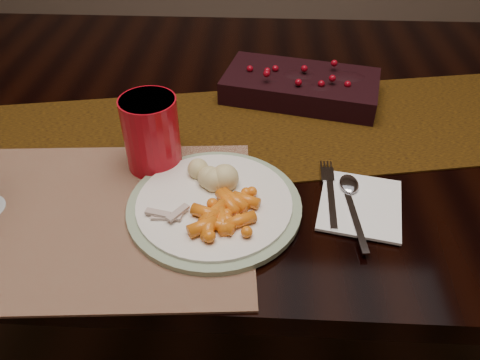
{
  "coord_description": "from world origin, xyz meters",
  "views": [
    {
      "loc": [
        0.04,
        -0.84,
        1.25
      ],
      "look_at": [
        0.01,
        -0.29,
        0.8
      ],
      "focal_mm": 35.0,
      "sensor_mm": 36.0,
      "label": 1
    }
  ],
  "objects_px": {
    "placemat_main": "(94,216)",
    "dining_table": "(242,234)",
    "centerpiece": "(301,83)",
    "mashed_potatoes": "(210,169)",
    "turkey_shreds": "(167,219)",
    "red_cup": "(152,133)",
    "napkin": "(360,204)",
    "dinner_plate": "(214,205)",
    "baby_carrots": "(224,213)"
  },
  "relations": [
    {
      "from": "placemat_main",
      "to": "dining_table",
      "type": "bearing_deg",
      "value": 53.36
    },
    {
      "from": "centerpiece",
      "to": "mashed_potatoes",
      "type": "height_order",
      "value": "centerpiece"
    },
    {
      "from": "centerpiece",
      "to": "turkey_shreds",
      "type": "height_order",
      "value": "centerpiece"
    },
    {
      "from": "red_cup",
      "to": "napkin",
      "type": "bearing_deg",
      "value": -14.89
    },
    {
      "from": "napkin",
      "to": "turkey_shreds",
      "type": "bearing_deg",
      "value": -155.66
    },
    {
      "from": "placemat_main",
      "to": "dinner_plate",
      "type": "distance_m",
      "value": 0.19
    },
    {
      "from": "dinner_plate",
      "to": "napkin",
      "type": "relative_size",
      "value": 1.88
    },
    {
      "from": "mashed_potatoes",
      "to": "turkey_shreds",
      "type": "height_order",
      "value": "mashed_potatoes"
    },
    {
      "from": "centerpiece",
      "to": "placemat_main",
      "type": "xyz_separation_m",
      "value": [
        -0.33,
        -0.38,
        -0.03
      ]
    },
    {
      "from": "baby_carrots",
      "to": "red_cup",
      "type": "bearing_deg",
      "value": 132.32
    },
    {
      "from": "centerpiece",
      "to": "red_cup",
      "type": "distance_m",
      "value": 0.36
    },
    {
      "from": "placemat_main",
      "to": "turkey_shreds",
      "type": "relative_size",
      "value": 7.52
    },
    {
      "from": "centerpiece",
      "to": "red_cup",
      "type": "relative_size",
      "value": 2.47
    },
    {
      "from": "mashed_potatoes",
      "to": "napkin",
      "type": "relative_size",
      "value": 0.56
    },
    {
      "from": "napkin",
      "to": "red_cup",
      "type": "height_order",
      "value": "red_cup"
    },
    {
      "from": "napkin",
      "to": "red_cup",
      "type": "distance_m",
      "value": 0.36
    },
    {
      "from": "dinner_plate",
      "to": "baby_carrots",
      "type": "distance_m",
      "value": 0.04
    },
    {
      "from": "mashed_potatoes",
      "to": "dining_table",
      "type": "bearing_deg",
      "value": 81.46
    },
    {
      "from": "placemat_main",
      "to": "napkin",
      "type": "bearing_deg",
      "value": 1.57
    },
    {
      "from": "dinner_plate",
      "to": "turkey_shreds",
      "type": "xyz_separation_m",
      "value": [
        -0.06,
        -0.05,
        0.01
      ]
    },
    {
      "from": "placemat_main",
      "to": "red_cup",
      "type": "xyz_separation_m",
      "value": [
        0.07,
        0.13,
        0.07
      ]
    },
    {
      "from": "placemat_main",
      "to": "red_cup",
      "type": "relative_size",
      "value": 3.81
    },
    {
      "from": "centerpiece",
      "to": "dinner_plate",
      "type": "height_order",
      "value": "centerpiece"
    },
    {
      "from": "centerpiece",
      "to": "red_cup",
      "type": "bearing_deg",
      "value": -136.09
    },
    {
      "from": "dinner_plate",
      "to": "mashed_potatoes",
      "type": "relative_size",
      "value": 3.36
    },
    {
      "from": "napkin",
      "to": "baby_carrots",
      "type": "bearing_deg",
      "value": -154.44
    },
    {
      "from": "dining_table",
      "to": "placemat_main",
      "type": "height_order",
      "value": "placemat_main"
    },
    {
      "from": "placemat_main",
      "to": "baby_carrots",
      "type": "xyz_separation_m",
      "value": [
        0.2,
        -0.01,
        0.03
      ]
    },
    {
      "from": "placemat_main",
      "to": "baby_carrots",
      "type": "height_order",
      "value": "baby_carrots"
    },
    {
      "from": "dinner_plate",
      "to": "napkin",
      "type": "height_order",
      "value": "dinner_plate"
    },
    {
      "from": "centerpiece",
      "to": "dinner_plate",
      "type": "bearing_deg",
      "value": -112.55
    },
    {
      "from": "dining_table",
      "to": "turkey_shreds",
      "type": "xyz_separation_m",
      "value": [
        -0.09,
        -0.36,
        0.4
      ]
    },
    {
      "from": "dinner_plate",
      "to": "turkey_shreds",
      "type": "distance_m",
      "value": 0.08
    },
    {
      "from": "dining_table",
      "to": "centerpiece",
      "type": "xyz_separation_m",
      "value": [
        0.12,
        0.05,
        0.41
      ]
    },
    {
      "from": "dinner_plate",
      "to": "mashed_potatoes",
      "type": "bearing_deg",
      "value": 101.07
    },
    {
      "from": "dining_table",
      "to": "red_cup",
      "type": "bearing_deg",
      "value": -124.88
    },
    {
      "from": "napkin",
      "to": "placemat_main",
      "type": "bearing_deg",
      "value": -162.6
    },
    {
      "from": "placemat_main",
      "to": "dinner_plate",
      "type": "bearing_deg",
      "value": 3.55
    },
    {
      "from": "turkey_shreds",
      "to": "napkin",
      "type": "distance_m",
      "value": 0.3
    },
    {
      "from": "dinner_plate",
      "to": "napkin",
      "type": "xyz_separation_m",
      "value": [
        0.23,
        0.02,
        -0.01
      ]
    },
    {
      "from": "mashed_potatoes",
      "to": "red_cup",
      "type": "relative_size",
      "value": 0.63
    },
    {
      "from": "centerpiece",
      "to": "napkin",
      "type": "relative_size",
      "value": 2.2
    },
    {
      "from": "dining_table",
      "to": "mashed_potatoes",
      "type": "xyz_separation_m",
      "value": [
        -0.04,
        -0.26,
        0.42
      ]
    },
    {
      "from": "placemat_main",
      "to": "red_cup",
      "type": "height_order",
      "value": "red_cup"
    },
    {
      "from": "placemat_main",
      "to": "centerpiece",
      "type": "bearing_deg",
      "value": 44.83
    },
    {
      "from": "red_cup",
      "to": "turkey_shreds",
      "type": "bearing_deg",
      "value": -72.71
    },
    {
      "from": "baby_carrots",
      "to": "dinner_plate",
      "type": "bearing_deg",
      "value": 116.34
    },
    {
      "from": "baby_carrots",
      "to": "red_cup",
      "type": "xyz_separation_m",
      "value": [
        -0.13,
        0.14,
        0.04
      ]
    },
    {
      "from": "turkey_shreds",
      "to": "mashed_potatoes",
      "type": "bearing_deg",
      "value": 61.88
    },
    {
      "from": "dining_table",
      "to": "dinner_plate",
      "type": "relative_size",
      "value": 6.68
    }
  ]
}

